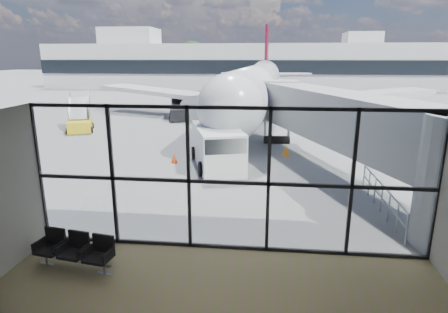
% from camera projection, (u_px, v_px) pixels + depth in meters
% --- Properties ---
extents(ground, '(220.00, 220.00, 0.00)m').
position_uv_depth(ground, '(257.00, 101.00, 50.18)').
color(ground, slate).
rests_on(ground, ground).
extents(lounge_shell, '(12.02, 8.01, 4.51)m').
position_uv_depth(lounge_shell, '(201.00, 247.00, 6.49)').
color(lounge_shell, '#6A6643').
rests_on(lounge_shell, ground).
extents(glass_curtain_wall, '(12.10, 0.12, 4.50)m').
position_uv_depth(glass_curtain_wall, '(228.00, 181.00, 11.20)').
color(glass_curtain_wall, white).
rests_on(glass_curtain_wall, ground).
extents(jet_bridge, '(8.00, 16.50, 4.33)m').
position_uv_depth(jet_bridge, '(348.00, 125.00, 17.34)').
color(jet_bridge, '#989C9D').
rests_on(jet_bridge, ground).
extents(apron_railing, '(0.06, 5.46, 1.11)m').
position_uv_depth(apron_railing, '(382.00, 194.00, 14.36)').
color(apron_railing, gray).
rests_on(apron_railing, ground).
extents(far_terminal, '(80.00, 12.20, 11.00)m').
position_uv_depth(far_terminal, '(258.00, 65.00, 70.24)').
color(far_terminal, beige).
rests_on(far_terminal, ground).
extents(tree_0, '(4.95, 4.95, 7.12)m').
position_uv_depth(tree_0, '(62.00, 62.00, 84.44)').
color(tree_0, '#382619').
rests_on(tree_0, ground).
extents(tree_1, '(5.61, 5.61, 8.07)m').
position_uv_depth(tree_1, '(87.00, 59.00, 83.65)').
color(tree_1, '#382619').
rests_on(tree_1, ground).
extents(tree_2, '(6.27, 6.27, 9.03)m').
position_uv_depth(tree_2, '(112.00, 56.00, 82.85)').
color(tree_2, '#382619').
rests_on(tree_2, ground).
extents(tree_3, '(4.95, 4.95, 7.12)m').
position_uv_depth(tree_3, '(139.00, 62.00, 82.54)').
color(tree_3, '#382619').
rests_on(tree_3, ground).
extents(tree_4, '(5.61, 5.61, 8.07)m').
position_uv_depth(tree_4, '(165.00, 59.00, 81.75)').
color(tree_4, '#382619').
rests_on(tree_4, ground).
extents(tree_5, '(6.27, 6.27, 9.03)m').
position_uv_depth(tree_5, '(192.00, 56.00, 80.95)').
color(tree_5, '#382619').
rests_on(tree_5, ground).
extents(seating_row, '(2.34, 1.01, 1.04)m').
position_uv_depth(seating_row, '(76.00, 249.00, 10.61)').
color(seating_row, gray).
rests_on(seating_row, ground).
extents(airliner, '(33.37, 38.68, 9.96)m').
position_uv_depth(airliner, '(256.00, 86.00, 36.87)').
color(airliner, silver).
rests_on(airliner, ground).
extents(service_van, '(3.55, 5.42, 2.17)m').
position_uv_depth(service_van, '(218.00, 147.00, 20.20)').
color(service_van, white).
rests_on(service_van, ground).
extents(belt_loader, '(2.40, 4.49, 1.97)m').
position_uv_depth(belt_loader, '(178.00, 113.00, 35.52)').
color(belt_loader, black).
rests_on(belt_loader, ground).
extents(mobile_stairs, '(2.91, 3.96, 2.53)m').
position_uv_depth(mobile_stairs, '(80.00, 124.00, 30.09)').
color(mobile_stairs, gold).
rests_on(mobile_stairs, ground).
extents(traffic_cone_a, '(0.38, 0.38, 0.55)m').
position_uv_depth(traffic_cone_a, '(174.00, 158.00, 21.19)').
color(traffic_cone_a, '#D53E0B').
rests_on(traffic_cone_a, ground).
extents(traffic_cone_b, '(0.39, 0.39, 0.56)m').
position_uv_depth(traffic_cone_b, '(211.00, 147.00, 23.81)').
color(traffic_cone_b, '#F84A0D').
rests_on(traffic_cone_b, ground).
extents(traffic_cone_c, '(0.46, 0.46, 0.66)m').
position_uv_depth(traffic_cone_c, '(286.00, 151.00, 22.70)').
color(traffic_cone_c, orange).
rests_on(traffic_cone_c, ground).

